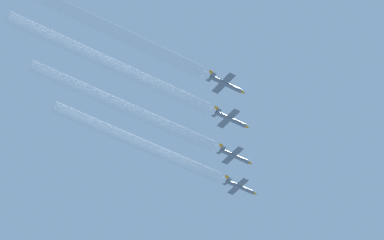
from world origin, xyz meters
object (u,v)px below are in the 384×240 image
(jet_fourth_echelon, at_px, (226,84))
(jet_lead, at_px, (240,187))
(jet_third_echelon, at_px, (231,119))
(jet_second_echelon, at_px, (235,156))

(jet_fourth_echelon, bearing_deg, jet_lead, 139.95)
(jet_third_echelon, xyz_separation_m, jet_fourth_echelon, (11.37, -9.50, -1.72))
(jet_second_echelon, height_order, jet_third_echelon, jet_second_echelon)
(jet_second_echelon, bearing_deg, jet_fourth_echelon, -39.52)
(jet_third_echelon, bearing_deg, jet_fourth_echelon, -39.89)
(jet_lead, height_order, jet_second_echelon, jet_lead)
(jet_second_echelon, distance_m, jet_third_echelon, 16.38)
(jet_lead, distance_m, jet_third_echelon, 31.75)
(jet_second_echelon, relative_size, jet_third_echelon, 1.00)
(jet_lead, bearing_deg, jet_fourth_echelon, -40.05)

